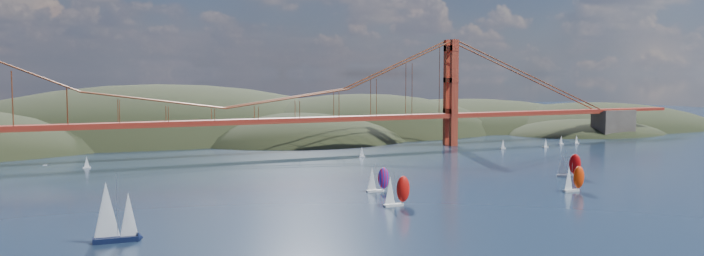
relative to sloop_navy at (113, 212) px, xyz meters
name	(u,v)px	position (x,y,z in m)	size (l,w,h in m)	color
ground	(436,249)	(61.75, -35.27, -6.70)	(1200.00, 1200.00, 0.00)	black
headlands	(257,156)	(106.70, 243.02, -19.15)	(725.00, 225.00, 96.00)	black
bridge	(220,85)	(60.01, 144.73, 25.54)	(552.00, 12.00, 55.00)	maroon
sloop_navy	(113,212)	(0.00, 0.00, 0.00)	(9.87, 5.72, 15.17)	black
racer_0	(396,190)	(77.01, 10.56, -2.15)	(8.43, 3.53, 9.62)	silver
racer_1	(574,178)	(139.77, 8.27, -2.37)	(7.93, 3.18, 9.16)	silver
racer_2	(568,165)	(160.08, 32.95, -2.17)	(8.27, 7.06, 9.58)	silver
racer_rwb	(378,179)	(82.83, 33.74, -2.56)	(7.71, 3.33, 8.76)	white
distant_boat_3	(87,162)	(2.65, 130.33, -4.29)	(3.00, 2.00, 4.70)	silver
distant_boat_4	(503,144)	(195.97, 118.69, -4.29)	(3.00, 2.00, 4.70)	silver
distant_boat_5	(546,143)	(219.46, 114.57, -4.29)	(3.00, 2.00, 4.70)	silver
distant_boat_6	(561,140)	(237.83, 123.92, -4.29)	(3.00, 2.00, 4.70)	silver
distant_boat_7	(577,139)	(247.70, 123.20, -4.29)	(3.00, 2.00, 4.70)	silver
distant_boat_8	(362,152)	(117.35, 117.46, -4.29)	(3.00, 2.00, 4.70)	silver
gull	(45,165)	(-13.50, -11.09, 12.65)	(0.90, 0.25, 0.17)	white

